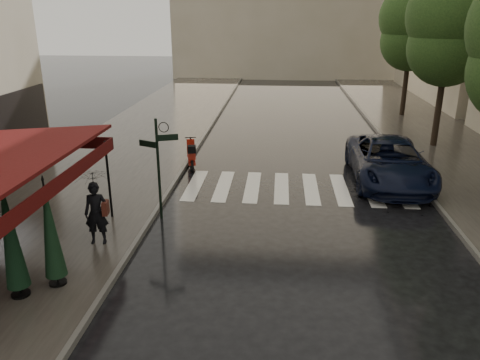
# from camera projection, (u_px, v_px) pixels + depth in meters

# --- Properties ---
(ground) EXTENTS (120.00, 120.00, 0.00)m
(ground) POSITION_uv_depth(u_px,v_px,m) (180.00, 271.00, 11.37)
(ground) COLOR black
(ground) RESTS_ON ground
(sidewalk_near) EXTENTS (6.00, 60.00, 0.12)m
(sidewalk_near) POSITION_uv_depth(u_px,v_px,m) (140.00, 140.00, 22.98)
(sidewalk_near) COLOR #38332D
(sidewalk_near) RESTS_ON ground
(sidewalk_far) EXTENTS (5.50, 60.00, 0.12)m
(sidewalk_far) POSITION_uv_depth(u_px,v_px,m) (450.00, 147.00, 21.79)
(sidewalk_far) COLOR #38332D
(sidewalk_far) RESTS_ON ground
(curb_near) EXTENTS (0.12, 60.00, 0.16)m
(curb_near) POSITION_uv_depth(u_px,v_px,m) (201.00, 141.00, 22.73)
(curb_near) COLOR #595651
(curb_near) RESTS_ON ground
(curb_far) EXTENTS (0.12, 60.00, 0.16)m
(curb_far) POSITION_uv_depth(u_px,v_px,m) (388.00, 145.00, 22.01)
(curb_far) COLOR #595651
(curb_far) RESTS_ON ground
(crosswalk) EXTENTS (7.85, 3.20, 0.01)m
(crosswalk) POSITION_uv_depth(u_px,v_px,m) (296.00, 188.00, 16.76)
(crosswalk) COLOR silver
(crosswalk) RESTS_ON ground
(signpost) EXTENTS (1.17, 0.29, 3.10)m
(signpost) POSITION_uv_depth(u_px,v_px,m) (158.00, 161.00, 13.67)
(signpost) COLOR black
(signpost) RESTS_ON ground
(tree_mid) EXTENTS (3.80, 3.80, 8.34)m
(tree_mid) POSITION_uv_depth(u_px,v_px,m) (451.00, 21.00, 19.99)
(tree_mid) COLOR black
(tree_mid) RESTS_ON sidewalk_far
(tree_far) EXTENTS (3.80, 3.80, 8.16)m
(tree_far) POSITION_uv_depth(u_px,v_px,m) (413.00, 22.00, 26.59)
(tree_far) COLOR black
(tree_far) RESTS_ON sidewalk_far
(pedestrian_with_umbrella) EXTENTS (1.13, 1.15, 2.47)m
(pedestrian_with_umbrella) POSITION_uv_depth(u_px,v_px,m) (93.00, 185.00, 11.97)
(pedestrian_with_umbrella) COLOR black
(pedestrian_with_umbrella) RESTS_ON sidewalk_near
(scooter) EXTENTS (0.68, 1.69, 1.13)m
(scooter) POSITION_uv_depth(u_px,v_px,m) (191.00, 156.00, 18.77)
(scooter) COLOR black
(scooter) RESTS_ON ground
(parked_car) EXTENTS (2.69, 5.70, 1.57)m
(parked_car) POSITION_uv_depth(u_px,v_px,m) (389.00, 161.00, 17.18)
(parked_car) COLOR black
(parked_car) RESTS_ON ground
(parasol_front) EXTENTS (0.49, 0.49, 2.75)m
(parasol_front) POSITION_uv_depth(u_px,v_px,m) (10.00, 234.00, 9.69)
(parasol_front) COLOR black
(parasol_front) RESTS_ON sidewalk_near
(parasol_back) EXTENTS (0.48, 0.48, 2.56)m
(parasol_back) POSITION_uv_depth(u_px,v_px,m) (50.00, 229.00, 10.16)
(parasol_back) COLOR black
(parasol_back) RESTS_ON sidewalk_near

